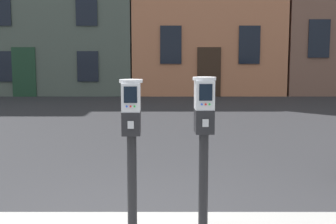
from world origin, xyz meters
TOP-DOWN VIEW (x-y plane):
  - parking_meter_near_kerb at (0.02, -0.29)m, footprint 0.22×0.26m
  - parking_meter_twin_adjacent at (0.70, -0.29)m, footprint 0.22×0.26m

SIDE VIEW (x-z plane):
  - parking_meter_near_kerb at x=0.02m, z-range 0.41..1.86m
  - parking_meter_twin_adjacent at x=0.70m, z-range 0.42..1.88m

